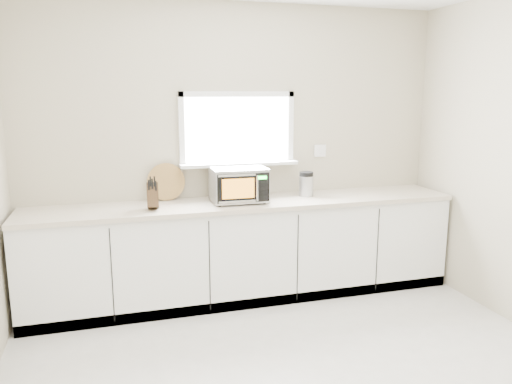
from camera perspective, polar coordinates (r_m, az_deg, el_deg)
name	(u,v)px	position (r m, az deg, el deg)	size (l,w,h in m)	color
back_wall	(237,149)	(4.75, -2.16, 4.94)	(4.00, 0.17, 2.70)	#B6AE90
cabinets	(246,251)	(4.66, -1.18, -6.80)	(3.92, 0.60, 0.88)	white
countertop	(246,203)	(4.53, -1.17, -1.30)	(3.92, 0.64, 0.04)	beige
microwave	(239,184)	(4.47, -1.99, 0.91)	(0.49, 0.41, 0.31)	black
knife_block	(153,195)	(4.28, -11.72, -0.32)	(0.11, 0.21, 0.29)	#433018
cutting_board	(166,182)	(4.61, -10.24, 1.15)	(0.34, 0.34, 0.02)	#B08344
coffee_grinder	(306,184)	(4.76, 5.75, 0.94)	(0.17, 0.17, 0.24)	#B7BABF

